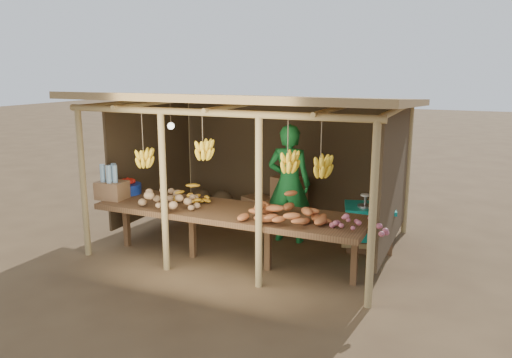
% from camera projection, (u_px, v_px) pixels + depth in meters
% --- Properties ---
extents(ground, '(60.00, 60.00, 0.00)m').
position_uv_depth(ground, '(256.00, 243.00, 8.03)').
color(ground, brown).
rests_on(ground, ground).
extents(stall_structure, '(4.70, 3.50, 2.43)m').
position_uv_depth(stall_structure, '(255.00, 125.00, 7.50)').
color(stall_structure, tan).
rests_on(stall_structure, ground).
extents(counter, '(3.90, 1.05, 0.80)m').
position_uv_depth(counter, '(229.00, 214.00, 7.02)').
color(counter, brown).
rests_on(counter, ground).
extents(potato_heap, '(1.09, 0.70, 0.37)m').
position_uv_depth(potato_heap, '(170.00, 194.00, 7.12)').
color(potato_heap, '#98734E').
rests_on(potato_heap, counter).
extents(sweet_potato_heap, '(1.24, 0.92, 0.36)m').
position_uv_depth(sweet_potato_heap, '(285.00, 207.00, 6.46)').
color(sweet_potato_heap, '#B45E2E').
rests_on(sweet_potato_heap, counter).
extents(onion_heap, '(0.81, 0.65, 0.35)m').
position_uv_depth(onion_heap, '(361.00, 217.00, 6.03)').
color(onion_heap, '#A5505F').
rests_on(onion_heap, counter).
extents(banana_pile, '(0.58, 0.42, 0.34)m').
position_uv_depth(banana_pile, '(191.00, 192.00, 7.32)').
color(banana_pile, gold).
rests_on(banana_pile, counter).
extents(tomato_basin, '(0.45, 0.45, 0.23)m').
position_uv_depth(tomato_basin, '(127.00, 188.00, 7.90)').
color(tomato_basin, navy).
rests_on(tomato_basin, counter).
extents(bottle_box, '(0.45, 0.36, 0.54)m').
position_uv_depth(bottle_box, '(112.00, 186.00, 7.56)').
color(bottle_box, '#895F3D').
rests_on(bottle_box, counter).
extents(vendor, '(0.73, 0.51, 1.90)m').
position_uv_depth(vendor, '(289.00, 184.00, 7.94)').
color(vendor, '#19722D').
rests_on(vendor, ground).
extents(tarp_crate, '(0.89, 0.81, 0.89)m').
position_uv_depth(tarp_crate, '(369.00, 226.00, 7.70)').
color(tarp_crate, brown).
rests_on(tarp_crate, ground).
extents(carton_stack, '(1.24, 0.60, 0.84)m').
position_uv_depth(carton_stack, '(279.00, 203.00, 8.98)').
color(carton_stack, '#895F3D').
rests_on(carton_stack, ground).
extents(burlap_sacks, '(0.94, 0.49, 0.66)m').
position_uv_depth(burlap_sacks, '(211.00, 204.00, 9.24)').
color(burlap_sacks, '#473520').
rests_on(burlap_sacks, ground).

